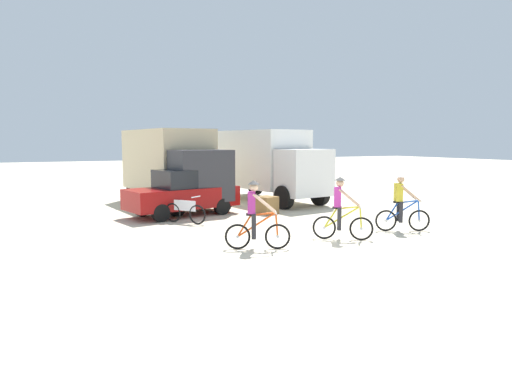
{
  "coord_description": "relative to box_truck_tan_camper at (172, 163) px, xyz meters",
  "views": [
    {
      "loc": [
        -6.45,
        -10.6,
        2.81
      ],
      "look_at": [
        0.37,
        3.35,
        1.1
      ],
      "focal_mm": 32.02,
      "sensor_mm": 36.0,
      "label": 1
    }
  ],
  "objects": [
    {
      "name": "sedan_parked",
      "position": [
        -0.38,
        -2.87,
        -0.99
      ],
      "size": [
        4.48,
        2.61,
        1.76
      ],
      "color": "maroon",
      "rests_on": "ground"
    },
    {
      "name": "box_truck_tan_camper",
      "position": [
        0.0,
        0.0,
        0.0
      ],
      "size": [
        3.21,
        6.99,
        3.35
      ],
      "color": "#CCB78E",
      "rests_on": "ground"
    },
    {
      "name": "box_truck_white_box",
      "position": [
        4.46,
        -0.29,
        0.0
      ],
      "size": [
        3.37,
        7.03,
        3.35
      ],
      "color": "white",
      "rests_on": "ground"
    },
    {
      "name": "cyclist_cowboy_hat",
      "position": [
        2.38,
        -9.1,
        -1.03
      ],
      "size": [
        1.43,
        1.08,
        1.82
      ],
      "color": "black",
      "rests_on": "ground"
    },
    {
      "name": "ground_plane",
      "position": [
        0.96,
        -9.05,
        -1.87
      ],
      "size": [
        120.0,
        120.0,
        0.0
      ],
      "primitive_type": "plane",
      "color": "beige"
    },
    {
      "name": "cyclist_near_camera",
      "position": [
        4.85,
        -8.91,
        -1.03
      ],
      "size": [
        1.58,
        0.85,
        1.82
      ],
      "color": "black",
      "rests_on": "ground"
    },
    {
      "name": "cyclist_orange_shirt",
      "position": [
        -0.34,
        -9.1,
        -1.03
      ],
      "size": [
        1.59,
        0.84,
        1.82
      ],
      "color": "black",
      "rests_on": "ground"
    },
    {
      "name": "supply_crate",
      "position": [
        2.68,
        -3.93,
        -1.53
      ],
      "size": [
        0.87,
        0.86,
        0.68
      ],
      "primitive_type": "cube",
      "rotation": [
        0.0,
        0.0,
        0.34
      ],
      "color": "olive",
      "rests_on": "ground"
    },
    {
      "name": "bicycle_spare",
      "position": [
        -0.84,
        -4.55,
        -1.48
      ],
      "size": [
        1.07,
        1.43,
        0.97
      ],
      "color": "black",
      "rests_on": "ground"
    }
  ]
}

